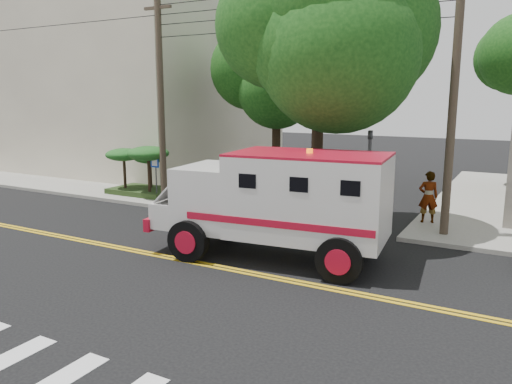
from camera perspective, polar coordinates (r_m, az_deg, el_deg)
The scene contains 12 objects.
ground at distance 14.93m, azimuth -8.27°, elevation -7.73°, with size 100.00×100.00×0.00m, color black.
sidewalk_nw at distance 33.51m, azimuth -12.79°, elevation 2.59°, with size 17.00×17.00×0.15m, color gray.
building_left at distance 35.65m, azimuth -13.96°, elevation 11.20°, with size 16.00×14.00×10.00m, color #BAAF99.
utility_pole_left at distance 22.35m, azimuth -10.81°, elevation 10.07°, with size 0.28×0.28×9.00m, color #382D23.
utility_pole_right at distance 17.58m, azimuth 21.59°, elevation 9.35°, with size 0.28×0.28×9.00m, color #382D23.
tree_main at distance 18.84m, azimuth 8.27°, elevation 18.27°, with size 6.08×5.70×9.85m.
tree_left at distance 25.66m, azimuth 2.82°, elevation 13.06°, with size 4.48×4.20×7.70m.
traffic_signal at distance 17.68m, azimuth 12.78°, elevation 2.44°, with size 0.15×0.18×3.60m.
accessibility_sign at distance 23.11m, azimuth -11.41°, elevation 2.26°, with size 0.45×0.10×2.02m.
palm_planter at distance 24.22m, azimuth -12.98°, elevation 3.25°, with size 3.52×2.63×2.36m.
armored_truck at distance 14.50m, azimuth 2.61°, elevation -0.77°, with size 7.22×3.43×3.18m.
pedestrian_a at distance 19.37m, azimuth 19.09°, elevation -0.53°, with size 0.70×0.46×1.92m, color gray.
Camera 1 is at (8.64, -11.23, 4.73)m, focal length 35.00 mm.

